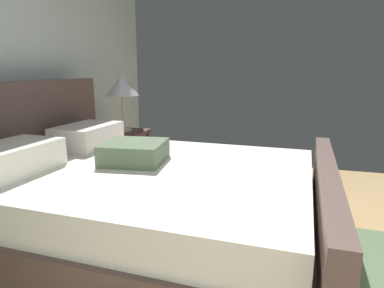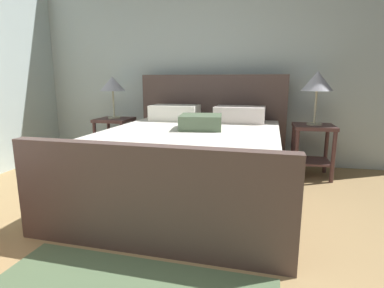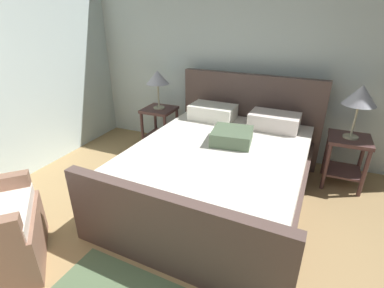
% 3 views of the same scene
% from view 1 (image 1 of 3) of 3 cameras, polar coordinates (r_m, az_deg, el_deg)
% --- Properties ---
extents(bed, '(1.92, 2.34, 1.16)m').
position_cam_1_polar(bed, '(2.38, -7.97, -10.00)').
color(bed, brown).
rests_on(bed, ground).
extents(nightstand_right, '(0.44, 0.44, 0.60)m').
position_cam_1_polar(nightstand_right, '(3.75, -11.16, -0.81)').
color(nightstand_right, '#513332').
rests_on(nightstand_right, ground).
extents(table_lamp_right, '(0.34, 0.34, 0.59)m').
position_cam_1_polar(table_lamp_right, '(3.66, -11.60, 9.44)').
color(table_lamp_right, '#B7B293').
rests_on(table_lamp_right, nightstand_right).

